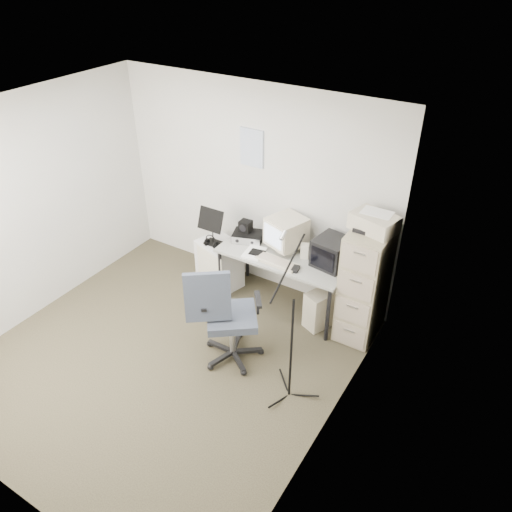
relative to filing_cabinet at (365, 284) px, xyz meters
The scene contains 23 objects.
floor 2.26m from the filing_cabinet, 136.87° to the right, with size 3.60×3.60×0.01m, color #2B261A.
ceiling 2.85m from the filing_cabinet, 136.87° to the right, with size 3.60×3.60×0.01m, color white.
wall_back 1.72m from the filing_cabinet, 168.55° to the left, with size 3.60×0.02×2.50m, color silver.
wall_left 3.74m from the filing_cabinet, 156.35° to the right, with size 0.02×3.60×2.50m, color silver.
wall_right 1.61m from the filing_cabinet, 81.54° to the right, with size 0.02×3.60×2.50m, color silver.
wall_calendar 1.97m from the filing_cabinet, 169.10° to the left, with size 0.30×0.02×0.44m, color white.
filing_cabinet is the anchor object (origin of this frame).
printer 0.74m from the filing_cabinet, 90.00° to the left, with size 0.44×0.30×0.17m, color beige.
desk 0.99m from the filing_cabinet, behind, with size 1.50×0.70×0.73m, color gray.
crt_monitor 1.03m from the filing_cabinet, behind, with size 0.36×0.38×0.40m, color beige.
crt_tv 0.48m from the filing_cabinet, behind, with size 0.35×0.37×0.32m, color black.
desk_speaker 0.75m from the filing_cabinet, behind, with size 0.09×0.09×0.17m, color beige.
keyboard 0.97m from the filing_cabinet, 165.56° to the right, with size 0.49×0.17×0.03m, color beige.
mouse 0.75m from the filing_cabinet, 159.62° to the right, with size 0.07×0.12×0.04m, color black.
radio_receiver 1.48m from the filing_cabinet, behind, with size 0.35×0.25×0.10m, color black.
radio_speaker 1.54m from the filing_cabinet, behind, with size 0.13×0.12×0.13m, color black.
papers 1.27m from the filing_cabinet, behind, with size 0.21×0.29×0.02m, color white.
pc_tower 0.58m from the filing_cabinet, behind, with size 0.21×0.48×0.45m, color beige.
office_chair 1.46m from the filing_cabinet, 132.45° to the right, with size 0.64×0.64×1.11m, color #414552.
side_cart 1.88m from the filing_cabinet, behind, with size 0.50×0.40×0.62m, color silver.
music_stand 1.91m from the filing_cabinet, behind, with size 0.33×0.17×0.48m, color black.
headphones 1.88m from the filing_cabinet, behind, with size 0.17×0.17×0.03m, color black.
mic_stand 1.25m from the filing_cabinet, 100.41° to the right, with size 0.02×0.02×1.52m, color black.
Camera 1 is at (2.83, -2.78, 3.78)m, focal length 35.00 mm.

